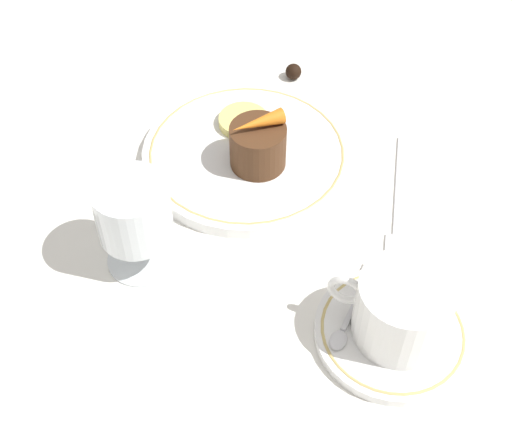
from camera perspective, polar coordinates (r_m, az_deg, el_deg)
name	(u,v)px	position (r m, az deg, el deg)	size (l,w,h in m)	color
ground_plane	(266,195)	(0.76, 0.80, 1.99)	(3.00, 3.00, 0.00)	white
dinner_plate	(247,154)	(0.79, -0.76, 5.25)	(0.23, 0.23, 0.01)	white
saucer	(392,332)	(0.66, 10.81, -8.85)	(0.14, 0.14, 0.01)	white
coffee_cup	(402,308)	(0.63, 11.62, -6.95)	(0.11, 0.08, 0.07)	white
spoon	(351,313)	(0.66, 7.58, -7.44)	(0.02, 0.11, 0.00)	silver
wine_glass	(134,216)	(0.67, -9.74, 0.28)	(0.07, 0.07, 0.10)	silver
fork	(398,216)	(0.75, 11.27, 0.31)	(0.05, 0.20, 0.01)	silver
dessert_cake	(258,146)	(0.76, 0.16, 5.88)	(0.06, 0.06, 0.05)	#4C2D19
carrot_garnish	(258,123)	(0.74, 0.16, 7.75)	(0.05, 0.05, 0.02)	orange
pineapple_slice	(243,121)	(0.82, -1.01, 7.89)	(0.06, 0.06, 0.01)	#EFE075
chocolate_truffle	(293,72)	(0.90, 3.01, 11.73)	(0.02, 0.02, 0.02)	black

